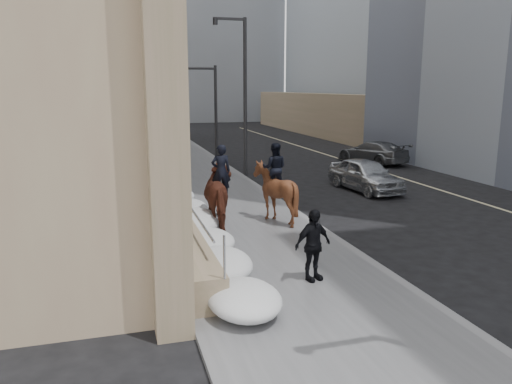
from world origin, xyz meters
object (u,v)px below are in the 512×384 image
at_px(mounted_horse_right, 275,189).
at_px(mounted_horse_left, 222,195).
at_px(pedestrian, 313,245).
at_px(car_grey, 372,152).
at_px(car_silver, 365,175).

bearing_deg(mounted_horse_right, mounted_horse_left, 30.72).
xyz_separation_m(pedestrian, car_grey, (10.96, 16.90, -0.30)).
distance_m(car_silver, car_grey, 8.58).
xyz_separation_m(mounted_horse_left, car_grey, (12.04, 11.90, -0.54)).
xyz_separation_m(mounted_horse_right, car_grey, (10.14, 11.56, -0.55)).
distance_m(mounted_horse_left, pedestrian, 5.12).
relative_size(pedestrian, car_silver, 0.40).
bearing_deg(pedestrian, car_grey, 40.09).
relative_size(car_silver, car_grey, 0.92).
distance_m(mounted_horse_left, car_grey, 16.94).
height_order(mounted_horse_left, car_grey, mounted_horse_left).
bearing_deg(car_grey, pedestrian, 37.97).
distance_m(pedestrian, car_grey, 20.15).
xyz_separation_m(mounted_horse_left, mounted_horse_right, (1.90, 0.34, 0.01)).
height_order(mounted_horse_left, pedestrian, mounted_horse_left).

